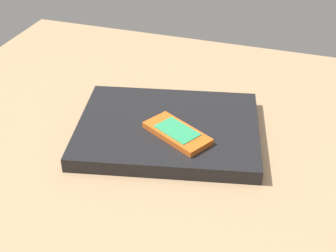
# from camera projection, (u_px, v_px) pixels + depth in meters

# --- Properties ---
(desk_surface) EXTENTS (1.20, 0.80, 0.03)m
(desk_surface) POSITION_uv_depth(u_px,v_px,m) (218.00, 142.00, 0.86)
(desk_surface) COLOR tan
(desk_surface) RESTS_ON ground
(laptop_closed) EXTENTS (0.36, 0.31, 0.03)m
(laptop_closed) POSITION_uv_depth(u_px,v_px,m) (168.00, 129.00, 0.84)
(laptop_closed) COLOR black
(laptop_closed) RESTS_ON desk_surface
(cell_phone_on_laptop) EXTENTS (0.13, 0.11, 0.01)m
(cell_phone_on_laptop) POSITION_uv_depth(u_px,v_px,m) (177.00, 133.00, 0.80)
(cell_phone_on_laptop) COLOR orange
(cell_phone_on_laptop) RESTS_ON laptop_closed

